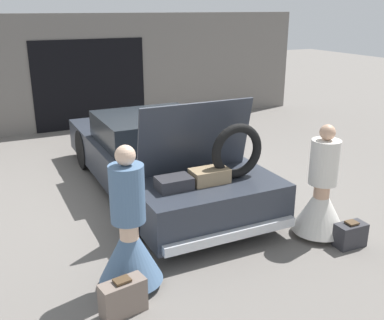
# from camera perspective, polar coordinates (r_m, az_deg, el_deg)

# --- Properties ---
(ground_plane) EXTENTS (40.00, 40.00, 0.00)m
(ground_plane) POSITION_cam_1_polar(r_m,az_deg,el_deg) (7.77, -4.33, -3.42)
(ground_plane) COLOR slate
(garage_wall_back) EXTENTS (12.00, 0.14, 2.80)m
(garage_wall_back) POSITION_cam_1_polar(r_m,az_deg,el_deg) (11.67, -12.95, 10.79)
(garage_wall_back) COLOR slate
(garage_wall_back) RESTS_ON ground_plane
(car) EXTENTS (1.98, 4.99, 1.76)m
(car) POSITION_cam_1_polar(r_m,az_deg,el_deg) (7.58, -4.42, 0.52)
(car) COLOR #2D333D
(car) RESTS_ON ground_plane
(person_left) EXTENTS (0.71, 0.71, 1.63)m
(person_left) POSITION_cam_1_polar(r_m,az_deg,el_deg) (4.95, -7.95, -9.92)
(person_left) COLOR beige
(person_left) RESTS_ON ground_plane
(person_right) EXTENTS (0.72, 0.72, 1.54)m
(person_right) POSITION_cam_1_polar(r_m,az_deg,el_deg) (6.21, 16.06, -4.66)
(person_right) COLOR tan
(person_right) RESTS_ON ground_plane
(suitcase_beside_left_person) EXTENTS (0.49, 0.28, 0.40)m
(suitcase_beside_left_person) POSITION_cam_1_polar(r_m,az_deg,el_deg) (4.75, -8.75, -16.85)
(suitcase_beside_left_person) COLOR #75665B
(suitcase_beside_left_person) RESTS_ON ground_plane
(suitcase_beside_right_person) EXTENTS (0.41, 0.23, 0.34)m
(suitcase_beside_right_person) POSITION_cam_1_polar(r_m,az_deg,el_deg) (6.21, 19.46, -8.94)
(suitcase_beside_right_person) COLOR #2D2D33
(suitcase_beside_right_person) RESTS_ON ground_plane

